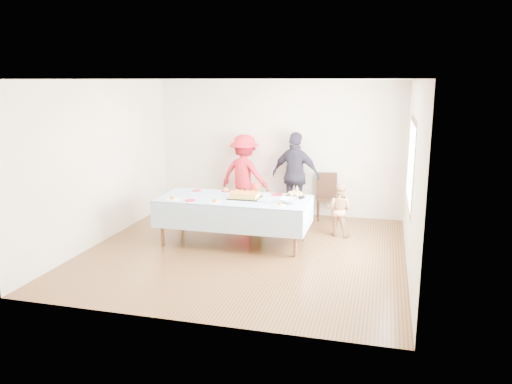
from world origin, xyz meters
TOP-DOWN VIEW (x-y plane):
  - ground at (0.00, 0.00)m, footprint 5.00×5.00m
  - room_walls at (0.05, 0.00)m, footprint 5.04×5.04m
  - party_table at (-0.29, 0.36)m, footprint 2.50×1.10m
  - birthday_cake at (-0.11, 0.39)m, footprint 0.52×0.40m
  - rolls_tray at (0.68, 0.66)m, footprint 0.33×0.33m
  - punch_bowl at (0.66, 0.26)m, footprint 0.30×0.30m
  - party_hat at (0.69, 0.80)m, footprint 0.11×0.11m
  - fork_pile at (0.25, 0.22)m, footprint 0.24×0.18m
  - plate_red_far_a at (-1.09, 0.72)m, footprint 0.16×0.16m
  - plate_red_far_b at (-0.57, 0.80)m, footprint 0.17×0.17m
  - plate_red_far_c at (-0.34, 0.72)m, footprint 0.20×0.20m
  - plate_red_far_d at (0.35, 0.77)m, footprint 0.20×0.20m
  - plate_red_near at (-0.92, -0.01)m, footprint 0.17×0.17m
  - plate_white_left at (-1.23, -0.02)m, footprint 0.24×0.24m
  - plate_white_mid at (-0.50, -0.04)m, footprint 0.21×0.21m
  - plate_white_right at (0.55, 0.04)m, footprint 0.20×0.20m
  - dining_chair at (1.03, 2.28)m, footprint 0.46×0.46m
  - toddler_left at (-0.07, 0.90)m, footprint 0.36×0.24m
  - toddler_mid at (-0.16, 1.54)m, footprint 0.39×0.28m
  - toddler_right at (1.37, 1.23)m, footprint 0.52×0.45m
  - adult_left at (-0.63, 2.20)m, footprint 1.17×0.85m
  - adult_right at (0.42, 2.20)m, footprint 1.07×0.64m

SIDE VIEW (x-z plane):
  - ground at x=0.00m, z-range 0.00..0.00m
  - toddler_mid at x=-0.16m, z-range 0.00..0.75m
  - toddler_right at x=1.37m, z-range 0.00..0.94m
  - toddler_left at x=-0.07m, z-range 0.00..0.95m
  - dining_chair at x=1.03m, z-range 0.05..0.96m
  - party_table at x=-0.29m, z-range 0.33..1.11m
  - plate_red_far_a at x=-1.09m, z-range 0.78..0.79m
  - plate_red_far_b at x=-0.57m, z-range 0.78..0.79m
  - plate_red_far_c at x=-0.34m, z-range 0.78..0.79m
  - plate_red_far_d at x=0.35m, z-range 0.78..0.79m
  - plate_red_near at x=-0.92m, z-range 0.78..0.79m
  - plate_white_left at x=-1.23m, z-range 0.78..0.79m
  - plate_white_mid at x=-0.50m, z-range 0.78..0.79m
  - plate_white_right at x=0.55m, z-range 0.78..0.79m
  - fork_pile at x=0.25m, z-range 0.78..0.85m
  - punch_bowl at x=0.66m, z-range 0.78..0.85m
  - adult_left at x=-0.63m, z-range 0.00..1.63m
  - rolls_tray at x=0.68m, z-range 0.77..0.87m
  - birthday_cake at x=-0.11m, z-range 0.78..0.87m
  - adult_right at x=0.42m, z-range 0.00..1.71m
  - party_hat at x=0.69m, z-range 0.78..0.96m
  - room_walls at x=0.05m, z-range 0.41..3.13m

